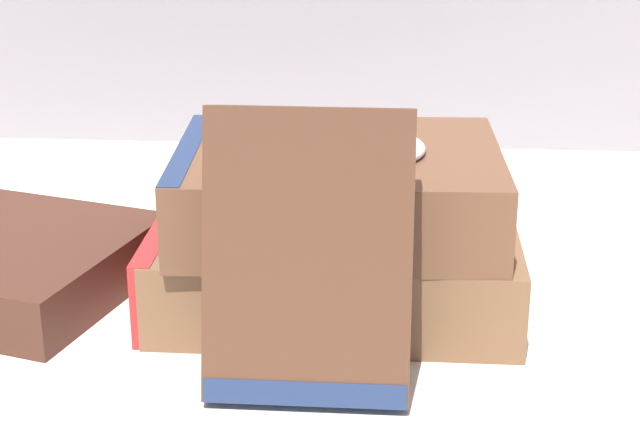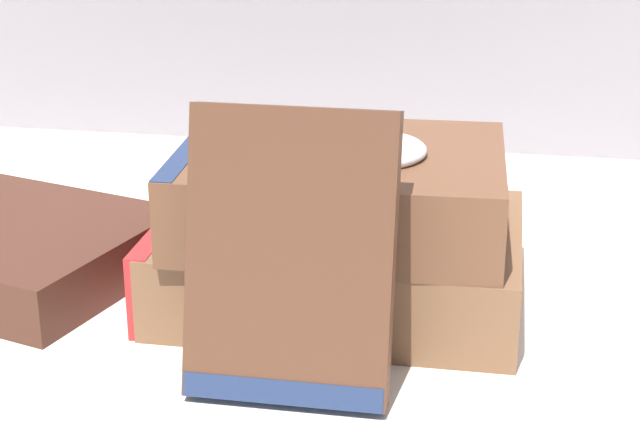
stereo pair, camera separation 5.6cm
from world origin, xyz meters
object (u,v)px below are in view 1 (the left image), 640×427
book_flat_bottom (322,260)px  book_flat_top (329,190)px  book_leaning_front (308,267)px  pocket_watch (371,148)px

book_flat_bottom → book_flat_top: 0.05m
book_leaning_front → book_flat_top: bearing=88.0°
book_flat_top → book_leaning_front: book_leaning_front is taller
book_flat_bottom → book_leaning_front: bearing=-89.1°
book_flat_top → book_leaning_front: bearing=-94.4°
book_flat_bottom → pocket_watch: pocket_watch is taller
book_flat_top → book_flat_bottom: bearing=113.1°
book_flat_bottom → book_leaning_front: (0.00, -0.11, 0.04)m
book_flat_bottom → book_flat_top: (0.00, -0.01, 0.05)m
book_flat_bottom → pocket_watch: size_ratio=3.24×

